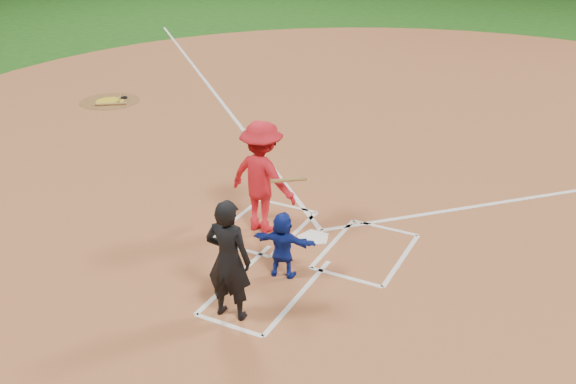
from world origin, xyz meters
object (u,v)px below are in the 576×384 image
at_px(on_deck_circle, 110,101).
at_px(umpire, 228,260).
at_px(catcher, 283,245).
at_px(home_plate, 314,238).
at_px(batter_at_plate, 262,177).

distance_m(on_deck_circle, umpire, 11.24).
xyz_separation_m(catcher, umpire, (-0.17, -1.27, 0.36)).
height_order(catcher, umpire, umpire).
bearing_deg(home_plate, catcher, 93.03).
bearing_deg(batter_at_plate, catcher, -49.45).
height_order(catcher, batter_at_plate, batter_at_plate).
bearing_deg(on_deck_circle, umpire, -40.11).
height_order(home_plate, umpire, umpire).
xyz_separation_m(home_plate, umpire, (-0.11, -2.57, 0.90)).
distance_m(catcher, batter_at_plate, 1.64).
distance_m(catcher, umpire, 1.33).
bearing_deg(catcher, on_deck_circle, -44.04).
bearing_deg(home_plate, on_deck_circle, -28.20).
relative_size(on_deck_circle, catcher, 1.57).
relative_size(on_deck_circle, batter_at_plate, 0.84).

